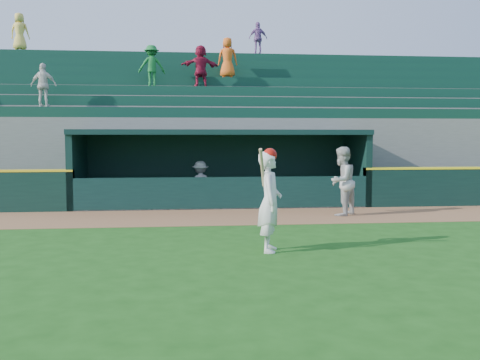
% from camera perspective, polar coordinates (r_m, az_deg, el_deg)
% --- Properties ---
extents(ground, '(120.00, 120.00, 0.00)m').
position_cam_1_polar(ground, '(10.18, 0.95, -8.04)').
color(ground, '#194C13').
rests_on(ground, ground).
extents(warning_track, '(40.00, 3.00, 0.01)m').
position_cam_1_polar(warning_track, '(14.97, -1.32, -3.94)').
color(warning_track, brown).
rests_on(warning_track, ground).
extents(dugout_player_front, '(1.20, 1.19, 1.96)m').
position_cam_1_polar(dugout_player_front, '(15.39, 10.79, -0.14)').
color(dugout_player_front, '#ADADA8').
rests_on(dugout_player_front, ground).
extents(dugout_player_inside, '(1.02, 0.70, 1.45)m').
position_cam_1_polar(dugout_player_inside, '(17.30, -4.25, -0.39)').
color(dugout_player_inside, '#A1A19C').
rests_on(dugout_player_inside, ground).
extents(dugout, '(9.40, 2.80, 2.46)m').
position_cam_1_polar(dugout, '(17.92, -2.14, 1.81)').
color(dugout, slate).
rests_on(dugout, ground).
extents(stands, '(34.50, 6.26, 7.58)m').
position_cam_1_polar(stands, '(22.46, -2.97, 5.01)').
color(stands, slate).
rests_on(stands, ground).
extents(batter_at_plate, '(0.58, 0.86, 2.03)m').
position_cam_1_polar(batter_at_plate, '(10.37, 3.18, -2.17)').
color(batter_at_plate, silver).
rests_on(batter_at_plate, ground).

